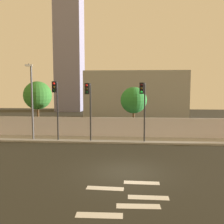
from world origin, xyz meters
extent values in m
plane|color=#28271F|center=(0.00, 0.00, 0.00)|extent=(80.00, 80.00, 0.00)
cube|color=#969696|center=(0.00, 8.20, 0.07)|extent=(36.00, 2.40, 0.15)
cube|color=silver|center=(0.00, 9.49, 1.05)|extent=(36.00, 0.18, 1.80)
cube|color=silver|center=(-0.88, -4.95, 0.00)|extent=(1.81, 0.49, 0.01)
cube|color=silver|center=(0.62, -4.10, 0.00)|extent=(1.82, 0.51, 0.01)
cube|color=silver|center=(1.08, -3.25, 0.00)|extent=(1.80, 0.44, 0.01)
cube|color=silver|center=(-0.93, -2.40, 0.00)|extent=(1.81, 0.51, 0.01)
cube|color=silver|center=(0.84, -1.55, 0.00)|extent=(1.81, 0.47, 0.01)
cylinder|color=black|center=(1.40, 7.55, 2.66)|extent=(0.12, 0.12, 5.01)
cylinder|color=black|center=(1.24, 6.92, 5.06)|extent=(0.38, 1.28, 0.08)
cube|color=black|center=(1.09, 6.29, 4.71)|extent=(0.38, 0.27, 0.90)
sphere|color=black|center=(1.06, 6.18, 4.98)|extent=(0.18, 0.18, 0.18)
sphere|color=#33260A|center=(1.06, 6.18, 4.70)|extent=(0.18, 0.18, 0.18)
sphere|color=#19F24C|center=(1.06, 6.18, 4.42)|extent=(0.18, 0.18, 0.18)
cylinder|color=black|center=(-3.26, 7.55, 2.64)|extent=(0.12, 0.12, 4.98)
cylinder|color=black|center=(-3.29, 6.97, 5.03)|extent=(0.15, 1.17, 0.08)
cube|color=black|center=(-3.33, 6.39, 4.68)|extent=(0.35, 0.22, 0.90)
sphere|color=red|center=(-3.33, 6.27, 4.95)|extent=(0.18, 0.18, 0.18)
sphere|color=#33260A|center=(-3.33, 6.27, 4.67)|extent=(0.18, 0.18, 0.18)
sphere|color=black|center=(-3.33, 6.27, 4.39)|extent=(0.18, 0.18, 0.18)
cylinder|color=black|center=(-6.16, 7.55, 2.71)|extent=(0.12, 0.12, 5.12)
cylinder|color=black|center=(-6.09, 6.91, 5.17)|extent=(0.22, 1.29, 0.08)
cube|color=black|center=(-6.02, 6.27, 4.82)|extent=(0.36, 0.24, 0.90)
sphere|color=red|center=(-6.01, 6.15, 5.09)|extent=(0.18, 0.18, 0.18)
sphere|color=#33260A|center=(-6.01, 6.15, 4.81)|extent=(0.18, 0.18, 0.18)
sphere|color=black|center=(-6.01, 6.15, 4.53)|extent=(0.18, 0.18, 0.18)
cylinder|color=#4C4C51|center=(-8.51, 7.75, 3.43)|extent=(0.16, 0.16, 6.56)
cylinder|color=#4C4C51|center=(-8.29, 6.97, 6.66)|extent=(0.54, 1.58, 0.10)
cube|color=beige|center=(-8.06, 6.19, 6.56)|extent=(0.64, 0.40, 0.16)
cylinder|color=brown|center=(-9.22, 10.96, 1.58)|extent=(0.22, 0.22, 3.16)
sphere|color=#30752B|center=(-9.22, 10.96, 3.94)|extent=(2.84, 2.84, 2.84)
cylinder|color=brown|center=(0.49, 10.96, 1.39)|extent=(0.21, 0.21, 2.78)
sphere|color=#2A8135|center=(0.49, 10.96, 3.50)|extent=(2.60, 2.60, 2.60)
cube|color=#969696|center=(0.81, 23.49, 3.50)|extent=(14.47, 6.00, 7.00)
cube|color=gray|center=(-11.95, 35.49, 14.09)|extent=(5.04, 5.00, 28.18)
camera|label=1|loc=(0.33, -14.05, 4.89)|focal=40.69mm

